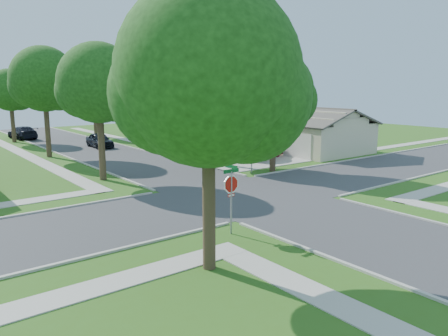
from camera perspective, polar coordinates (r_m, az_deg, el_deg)
name	(u,v)px	position (r m, az deg, el deg)	size (l,w,h in m)	color
ground	(244,195)	(25.08, 2.62, -3.58)	(100.00, 100.00, 0.00)	#325C19
road_ns	(244,195)	(25.07, 2.62, -3.57)	(7.00, 100.00, 0.02)	#333335
sidewalk_ne	(135,142)	(49.96, -11.49, 3.40)	(1.20, 40.00, 0.04)	#9E9B91
sidewalk_nw	(19,151)	(45.95, -25.24, 1.97)	(1.20, 40.00, 0.04)	#9E9B91
driveway	(262,163)	(35.40, 4.94, 0.64)	(8.80, 3.60, 0.05)	#9E9B91
stop_sign_sw	(231,187)	(18.16, 0.95, -2.51)	(1.05, 0.80, 2.98)	gray
stop_sign_ne	(252,145)	(31.21, 3.66, 3.03)	(1.05, 0.80, 2.98)	gray
tree_e_near	(216,93)	(34.31, -1.03, 9.80)	(4.97, 4.80, 8.28)	#38281C
tree_e_mid	(144,85)	(44.52, -10.46, 10.62)	(5.59, 5.40, 9.21)	#38281C
tree_e_far	(94,87)	(56.37, -16.64, 10.06)	(5.17, 5.00, 8.72)	#38281C
tree_w_near	(99,87)	(29.67, -15.98, 10.17)	(5.38, 5.20, 8.97)	#38281C
tree_w_mid	(45,82)	(41.04, -22.38, 10.34)	(5.80, 5.60, 9.56)	#38281C
tree_w_far	(11,92)	(53.67, -26.11, 8.91)	(4.76, 4.60, 8.04)	#38281C
tree_sw_corner	(210,83)	(14.20, -1.89, 11.02)	(6.21, 6.00, 9.55)	#38281C
tree_ne_corner	(275,94)	(31.70, 6.62, 9.56)	(5.80, 5.60, 8.66)	#38281C
house_ne_near	(296,134)	(43.59, 9.36, 4.41)	(8.42, 13.60, 4.23)	#BDB495
house_ne_far	(194,122)	(57.32, -3.97, 6.01)	(8.42, 13.60, 4.23)	#BDB495
car_driveway	(263,150)	(37.52, 5.12, 2.37)	(1.63, 4.68, 1.54)	maroon
car_curb_east	(100,140)	(46.20, -15.94, 3.52)	(1.74, 4.32, 1.47)	black
car_curb_west	(23,133)	(56.70, -24.81, 4.22)	(2.10, 5.18, 1.50)	black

